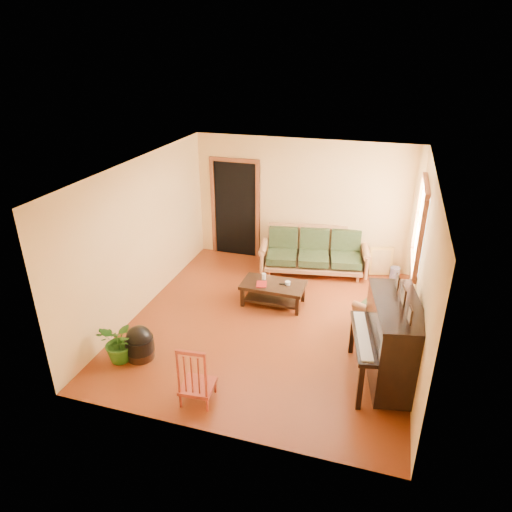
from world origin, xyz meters
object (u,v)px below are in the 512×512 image
(sofa, at_px, (314,252))
(footstool, at_px, (140,346))
(armchair, at_px, (381,305))
(ceramic_crock, at_px, (395,273))
(potted_plant, at_px, (120,342))
(red_chair, at_px, (197,372))
(coffee_table, at_px, (273,294))
(piano, at_px, (392,344))

(sofa, xyz_separation_m, footstool, (-1.94, -3.50, -0.26))
(sofa, bearing_deg, armchair, -58.88)
(ceramic_crock, xyz_separation_m, potted_plant, (-3.75, -3.85, 0.21))
(armchair, distance_m, red_chair, 3.27)
(coffee_table, height_order, potted_plant, potted_plant)
(coffee_table, bearing_deg, potted_plant, -127.52)
(piano, bearing_deg, potted_plant, 179.59)
(sofa, distance_m, piano, 3.37)
(red_chair, distance_m, ceramic_crock, 4.90)
(footstool, relative_size, ceramic_crock, 1.74)
(armchair, xyz_separation_m, footstool, (-3.33, -1.88, -0.20))
(red_chair, height_order, ceramic_crock, red_chair)
(armchair, xyz_separation_m, potted_plant, (-3.55, -2.03, -0.07))
(footstool, bearing_deg, armchair, 29.47)
(footstool, bearing_deg, red_chair, -25.90)
(footstool, distance_m, ceramic_crock, 5.12)
(armchair, height_order, red_chair, red_chair)
(footstool, xyz_separation_m, potted_plant, (-0.22, -0.14, 0.13))
(sofa, xyz_separation_m, piano, (1.59, -2.96, 0.16))
(sofa, bearing_deg, potted_plant, -130.36)
(sofa, height_order, footstool, sofa)
(coffee_table, xyz_separation_m, ceramic_crock, (2.05, 1.64, -0.08))
(sofa, distance_m, armchair, 2.14)
(coffee_table, relative_size, ceramic_crock, 4.68)
(coffee_table, bearing_deg, piano, -36.86)
(coffee_table, relative_size, footstool, 2.69)
(coffee_table, xyz_separation_m, potted_plant, (-1.70, -2.21, 0.13))
(sofa, relative_size, footstool, 5.10)
(piano, bearing_deg, coffee_table, 132.45)
(armchair, height_order, ceramic_crock, armchair)
(piano, xyz_separation_m, red_chair, (-2.35, -1.11, -0.17))
(potted_plant, bearing_deg, footstool, 32.63)
(sofa, height_order, coffee_table, sofa)
(piano, relative_size, ceramic_crock, 5.83)
(piano, distance_m, footstool, 3.59)
(red_chair, bearing_deg, armchair, 43.77)
(coffee_table, bearing_deg, footstool, -125.51)
(sofa, bearing_deg, coffee_table, -117.50)
(potted_plant, bearing_deg, coffee_table, 52.48)
(ceramic_crock, relative_size, potted_plant, 0.36)
(footstool, bearing_deg, sofa, 61.06)
(armchair, distance_m, potted_plant, 4.09)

